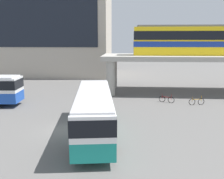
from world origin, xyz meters
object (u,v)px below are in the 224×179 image
bicycle_red (167,99)px  bus_main (94,108)px  train (215,40)px  bicycle_orange (197,102)px  station_building (40,22)px

bicycle_red → bus_main: bearing=-125.0°
train → bus_main: 21.43m
bus_main → bicycle_orange: 13.56m
bus_main → bicycle_red: bearing=55.0°
train → bicycle_orange: 10.11m
station_building → bus_main: 36.93m
bus_main → bicycle_red: (6.91, 9.87, -1.63)m
station_building → bicycle_orange: station_building is taller
bicycle_red → bicycle_orange: same height
train → station_building: bearing=150.1°
station_building → train: station_building is taller
bicycle_red → train: bearing=40.5°
station_building → bus_main: (15.39, -32.45, -8.59)m
station_building → bicycle_red: (22.30, -22.58, -10.22)m
bus_main → bicycle_red: size_ratio=6.84×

